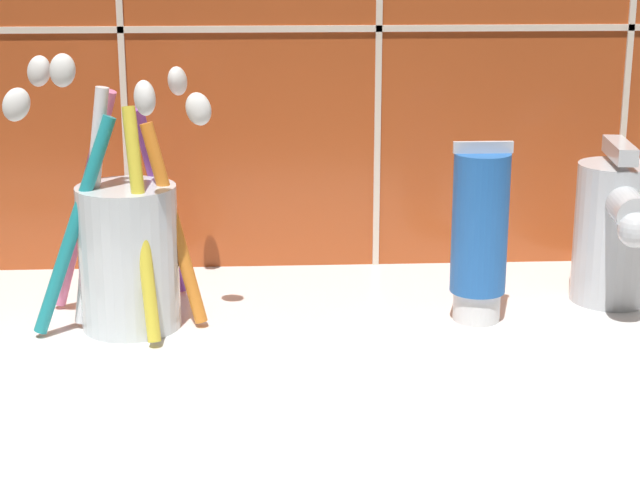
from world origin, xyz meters
The scene contains 4 objects.
sink_counter centered at (0.00, 0.00, 1.00)cm, with size 79.68×39.19×2.00cm, color white.
toothbrush_cup centered at (-16.52, 5.70, 7.97)cm, with size 13.93×14.20×18.96cm.
toothpaste_tube centered at (7.73, 5.58, 8.29)cm, with size 4.08×3.88×12.78cm.
sink_faucet centered at (18.35, 8.69, 7.69)cm, with size 5.75×10.68×11.93cm.
Camera 1 is at (-7.11, -64.80, 28.23)cm, focal length 60.00 mm.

